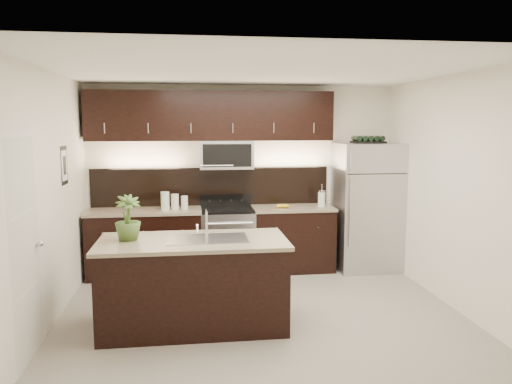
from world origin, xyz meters
TOP-DOWN VIEW (x-y plane):
  - ground at (0.00, 0.00)m, footprint 4.50×4.50m
  - room_walls at (-0.11, -0.04)m, footprint 4.52×4.02m
  - counter_run at (-0.46, 1.69)m, footprint 3.51×0.65m
  - upper_fixtures at (-0.43, 1.84)m, footprint 3.49×0.40m
  - island at (-0.75, -0.24)m, footprint 1.96×0.96m
  - sink_faucet at (-0.60, -0.23)m, footprint 0.84×0.50m
  - refrigerator at (1.80, 1.63)m, footprint 0.90×0.81m
  - wine_rack at (1.80, 1.63)m, footprint 0.46×0.28m
  - plant at (-1.41, -0.18)m, footprint 0.33×0.33m
  - canisters at (-1.02, 1.67)m, footprint 0.37×0.19m
  - french_press at (1.13, 1.64)m, footprint 0.11×0.11m
  - bananas at (0.49, 1.61)m, footprint 0.20×0.17m

SIDE VIEW (x-z plane):
  - ground at x=0.00m, z-range 0.00..0.00m
  - counter_run at x=-0.46m, z-range 0.00..0.94m
  - island at x=-0.75m, z-range 0.00..0.94m
  - refrigerator at x=1.80m, z-range 0.00..1.86m
  - sink_faucet at x=-0.60m, z-range 0.81..1.10m
  - bananas at x=0.49m, z-range 0.94..1.00m
  - canisters at x=-1.02m, z-range 0.92..1.18m
  - french_press at x=1.13m, z-range 0.90..1.22m
  - plant at x=-1.41m, z-range 0.94..1.41m
  - room_walls at x=-0.11m, z-range 0.34..3.05m
  - wine_rack at x=1.80m, z-range 1.86..1.96m
  - upper_fixtures at x=-0.43m, z-range 1.31..2.97m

